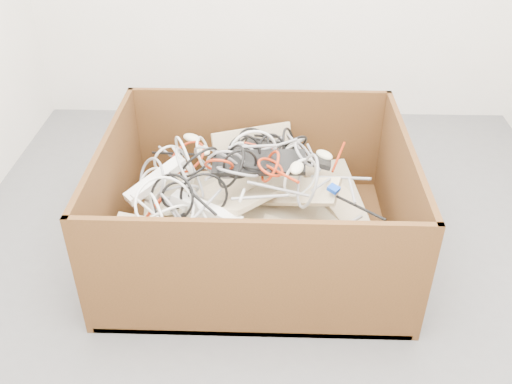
{
  "coord_description": "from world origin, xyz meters",
  "views": [
    {
      "loc": [
        -0.03,
        -1.93,
        1.7
      ],
      "look_at": [
        -0.09,
        0.12,
        0.3
      ],
      "focal_mm": 39.77,
      "sensor_mm": 36.0,
      "label": 1
    }
  ],
  "objects_px": {
    "cardboard_box": "(252,224)",
    "power_strip_right": "(206,210)",
    "vga_plug": "(334,189)",
    "power_strip_left": "(156,180)"
  },
  "relations": [
    {
      "from": "power_strip_right",
      "to": "vga_plug",
      "type": "bearing_deg",
      "value": 34.67
    },
    {
      "from": "cardboard_box",
      "to": "power_strip_right",
      "type": "distance_m",
      "value": 0.31
    },
    {
      "from": "cardboard_box",
      "to": "power_strip_right",
      "type": "height_order",
      "value": "cardboard_box"
    },
    {
      "from": "power_strip_left",
      "to": "power_strip_right",
      "type": "xyz_separation_m",
      "value": [
        0.24,
        -0.19,
        -0.02
      ]
    },
    {
      "from": "power_strip_left",
      "to": "cardboard_box",
      "type": "bearing_deg",
      "value": -48.37
    },
    {
      "from": "power_strip_left",
      "to": "power_strip_right",
      "type": "relative_size",
      "value": 1.0
    },
    {
      "from": "power_strip_left",
      "to": "vga_plug",
      "type": "bearing_deg",
      "value": -50.18
    },
    {
      "from": "power_strip_right",
      "to": "vga_plug",
      "type": "xyz_separation_m",
      "value": [
        0.53,
        0.12,
        0.04
      ]
    },
    {
      "from": "cardboard_box",
      "to": "vga_plug",
      "type": "xyz_separation_m",
      "value": [
        0.35,
        -0.05,
        0.23
      ]
    },
    {
      "from": "cardboard_box",
      "to": "power_strip_left",
      "type": "bearing_deg",
      "value": 176.04
    }
  ]
}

